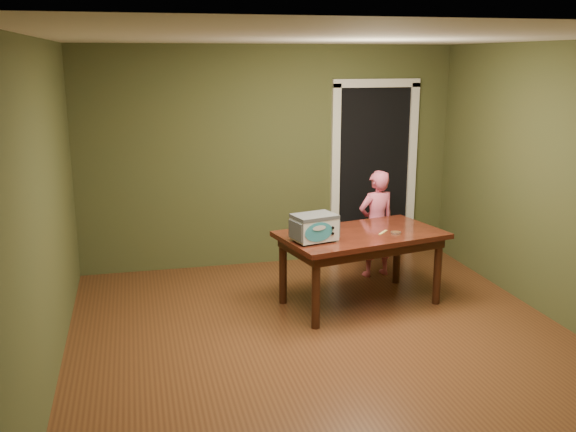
{
  "coord_description": "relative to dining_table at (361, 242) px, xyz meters",
  "views": [
    {
      "loc": [
        -1.57,
        -4.88,
        2.45
      ],
      "look_at": [
        -0.15,
        1.0,
        0.95
      ],
      "focal_mm": 40.0,
      "sensor_mm": 36.0,
      "label": 1
    }
  ],
  "objects": [
    {
      "name": "floor",
      "position": [
        -0.59,
        -0.94,
        -0.65
      ],
      "size": [
        5.0,
        5.0,
        0.0
      ],
      "primitive_type": "plane",
      "color": "brown",
      "rests_on": "ground"
    },
    {
      "name": "baking_pan",
      "position": [
        0.32,
        -0.13,
        0.11
      ],
      "size": [
        0.1,
        0.1,
        0.02
      ],
      "color": "silver",
      "rests_on": "dining_table"
    },
    {
      "name": "toy_oven",
      "position": [
        -0.54,
        -0.18,
        0.24
      ],
      "size": [
        0.47,
        0.37,
        0.26
      ],
      "rotation": [
        0.0,
        0.0,
        0.25
      ],
      "color": "#4C4F54",
      "rests_on": "dining_table"
    },
    {
      "name": "room_shell",
      "position": [
        -0.59,
        -0.94,
        1.06
      ],
      "size": [
        4.52,
        5.02,
        2.61
      ],
      "color": "#3F4725",
      "rests_on": "ground"
    },
    {
      "name": "dining_table",
      "position": [
        0.0,
        0.0,
        0.0
      ],
      "size": [
        1.76,
        1.22,
        0.75
      ],
      "rotation": [
        0.0,
        0.0,
        0.22
      ],
      "color": "black",
      "rests_on": "floor"
    },
    {
      "name": "doorway",
      "position": [
        0.71,
        1.84,
        0.41
      ],
      "size": [
        1.1,
        0.66,
        2.25
      ],
      "color": "black",
      "rests_on": "ground"
    },
    {
      "name": "spatula",
      "position": [
        0.21,
        -0.06,
        0.1
      ],
      "size": [
        0.14,
        0.15,
        0.01
      ],
      "primitive_type": "cube",
      "rotation": [
        0.0,
        0.0,
        0.82
      ],
      "color": "#D1B75A",
      "rests_on": "dining_table"
    },
    {
      "name": "child",
      "position": [
        0.47,
        0.79,
        -0.04
      ],
      "size": [
        0.49,
        0.37,
        1.23
      ],
      "primitive_type": "imported",
      "rotation": [
        0.0,
        0.0,
        3.32
      ],
      "color": "#E05C7E",
      "rests_on": "floor"
    }
  ]
}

